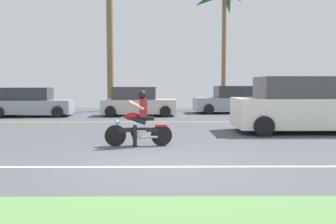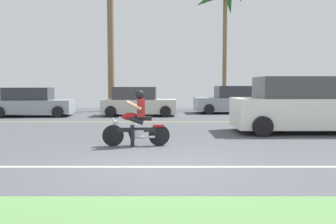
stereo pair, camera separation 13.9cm
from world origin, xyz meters
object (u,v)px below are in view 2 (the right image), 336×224
at_px(parked_car_1, 140,102).
at_px(motorcyclist, 138,122).
at_px(parked_car_2, 238,100).
at_px(suv_nearby, 310,105).
at_px(parked_car_0, 34,103).

bearing_deg(parked_car_1, motorcyclist, -85.46).
xyz_separation_m(motorcyclist, parked_car_1, (-0.73, 9.24, 0.08)).
bearing_deg(parked_car_2, suv_nearby, -84.43).
bearing_deg(parked_car_0, parked_car_1, 3.89).
xyz_separation_m(suv_nearby, parked_car_2, (-0.82, 8.42, -0.19)).
distance_m(motorcyclist, parked_car_2, 12.05).
relative_size(motorcyclist, parked_car_2, 0.38).
xyz_separation_m(parked_car_0, parked_car_1, (5.38, 0.37, 0.01)).
relative_size(parked_car_0, parked_car_1, 1.04).
bearing_deg(parked_car_0, parked_car_2, 11.59).
height_order(suv_nearby, parked_car_2, suv_nearby).
xyz_separation_m(motorcyclist, parked_car_0, (-6.12, 8.87, 0.07)).
height_order(motorcyclist, parked_car_1, parked_car_1).
bearing_deg(motorcyclist, suv_nearby, 25.82).
bearing_deg(suv_nearby, parked_car_0, 151.96).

